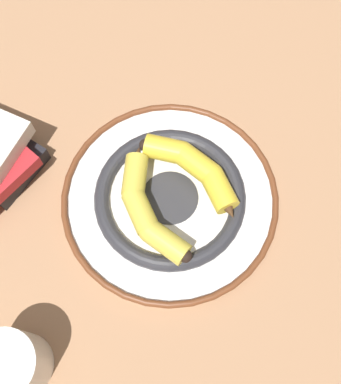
% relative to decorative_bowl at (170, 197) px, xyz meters
% --- Properties ---
extents(ground_plane, '(2.80, 2.80, 0.00)m').
position_rel_decorative_bowl_xyz_m(ground_plane, '(-0.00, 0.03, -0.02)').
color(ground_plane, '#A87A56').
extents(decorative_bowl, '(0.35, 0.35, 0.04)m').
position_rel_decorative_bowl_xyz_m(decorative_bowl, '(0.00, 0.00, 0.00)').
color(decorative_bowl, white).
rests_on(decorative_bowl, ground_plane).
extents(banana_a, '(0.16, 0.16, 0.04)m').
position_rel_decorative_bowl_xyz_m(banana_a, '(-0.04, 0.02, 0.04)').
color(banana_a, gold).
rests_on(banana_a, decorative_bowl).
extents(banana_b, '(0.10, 0.19, 0.04)m').
position_rel_decorative_bowl_xyz_m(banana_b, '(0.05, -0.02, 0.04)').
color(banana_b, yellow).
rests_on(banana_b, decorative_bowl).
extents(coffee_mug, '(0.13, 0.10, 0.10)m').
position_rel_decorative_bowl_xyz_m(coffee_mug, '(-0.32, 0.10, 0.03)').
color(coffee_mug, white).
rests_on(coffee_mug, ground_plane).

